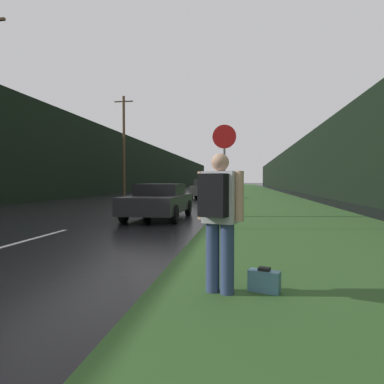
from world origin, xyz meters
TOP-DOWN VIEW (x-y plane):
  - grass_verge at (6.84, 40.00)m, footprint 6.00×240.00m
  - lane_stripe_b at (0.00, 5.57)m, footprint 0.12×3.00m
  - lane_stripe_c at (0.00, 12.57)m, footprint 0.12×3.00m
  - lane_stripe_d at (0.00, 19.57)m, footprint 0.12×3.00m
  - lane_stripe_e at (0.00, 26.57)m, footprint 0.12×3.00m
  - lane_stripe_f at (0.00, 33.57)m, footprint 0.12×3.00m
  - treeline_far_side at (-9.84, 50.00)m, footprint 2.00×140.00m
  - treeline_near_side at (12.84, 50.00)m, footprint 2.00×140.00m
  - utility_pole_far at (-6.13, 29.10)m, footprint 1.80×0.24m
  - stop_sign at (4.51, 7.85)m, footprint 0.68×0.07m
  - hitchhiker_with_backpack at (4.76, 2.11)m, footprint 0.58×0.51m
  - suitcase at (5.31, 2.25)m, footprint 0.42×0.27m
  - car_passing_near at (1.92, 10.52)m, footprint 1.96×4.65m
  - car_passing_far at (1.92, 25.48)m, footprint 1.89×4.13m

SIDE VIEW (x-z plane):
  - lane_stripe_b at x=0.00m, z-range 0.00..0.01m
  - lane_stripe_c at x=0.00m, z-range 0.00..0.01m
  - lane_stripe_d at x=0.00m, z-range 0.00..0.01m
  - lane_stripe_e at x=0.00m, z-range 0.00..0.01m
  - lane_stripe_f at x=0.00m, z-range 0.00..0.01m
  - grass_verge at x=6.84m, z-range 0.00..0.02m
  - suitcase at x=5.31m, z-range -0.01..0.31m
  - car_passing_near at x=1.92m, z-range 0.02..1.32m
  - car_passing_far at x=1.92m, z-range 0.00..1.56m
  - hitchhiker_with_backpack at x=4.76m, z-range 0.13..1.87m
  - stop_sign at x=4.51m, z-range 0.34..3.36m
  - treeline_near_side at x=12.84m, z-range 0.00..6.47m
  - treeline_far_side at x=-9.84m, z-range 0.00..6.99m
  - utility_pole_far at x=-6.13m, z-range 0.14..9.56m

